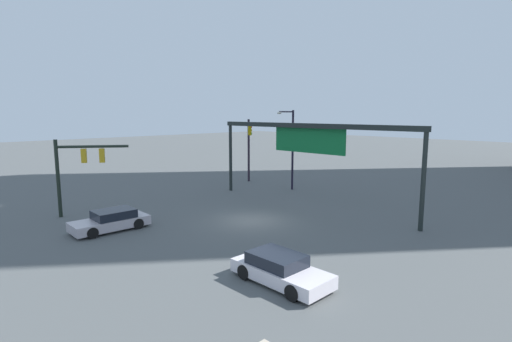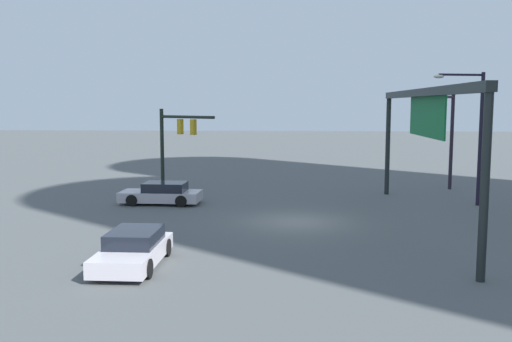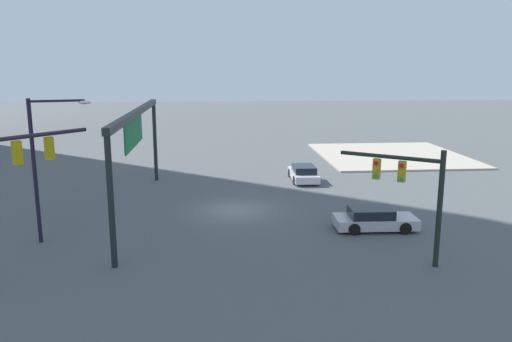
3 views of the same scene
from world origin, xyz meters
TOP-DOWN VIEW (x-y plane):
  - ground_plane at (0.00, 0.00)m, footprint 184.79×184.79m
  - traffic_signal_near_corner at (-9.08, -7.60)m, footprint 2.89×3.94m
  - traffic_signal_opposite_side at (-10.12, 9.41)m, footprint 3.92×3.47m
  - streetlamp_curved_arm at (-4.96, 9.68)m, footprint 0.91×2.93m
  - overhead_sign_gantry at (-0.01, 5.76)m, footprint 17.72×0.43m
  - sedan_car_approaching at (7.59, -5.65)m, footprint 4.34×1.96m
  - sedan_car_waiting_far at (-4.46, -7.42)m, footprint 2.10×4.48m

SIDE VIEW (x-z plane):
  - ground_plane at x=0.00m, z-range 0.00..0.00m
  - sedan_car_approaching at x=7.59m, z-range -0.03..1.18m
  - sedan_car_waiting_far at x=-4.46m, z-range -0.03..1.18m
  - traffic_signal_near_corner at x=-9.08m, z-range 0.93..6.18m
  - streetlamp_curved_arm at x=-4.96m, z-range 0.69..7.94m
  - traffic_signal_opposite_side at x=-10.12m, z-range 1.21..7.58m
  - overhead_sign_gantry at x=-0.01m, z-range 2.00..8.24m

